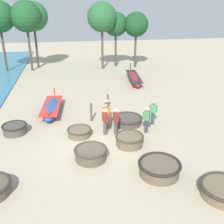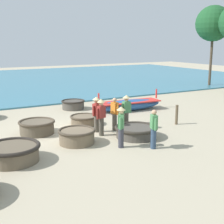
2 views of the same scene
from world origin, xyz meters
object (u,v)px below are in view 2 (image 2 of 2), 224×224
at_px(coracle_nearest, 37,127).
at_px(fisherman_standing_left, 154,128).
at_px(coracle_front_right, 136,131).
at_px(coracle_center, 84,120).
at_px(fisherman_standing_right, 121,124).
at_px(fisherman_with_hat, 126,110).
at_px(mooring_post_inland, 126,112).
at_px(coracle_far_right, 73,104).
at_px(long_boat_green_hull, 129,105).
at_px(tree_rightmost, 213,24).
at_px(coracle_far_left, 77,136).
at_px(fisherman_hauling, 115,113).
at_px(coracle_front_left, 12,152).
at_px(fisherman_crouching, 96,112).
at_px(mooring_post_shoreline, 177,115).
at_px(fisherman_by_coracle, 101,115).

relative_size(coracle_nearest, fisherman_standing_left, 1.06).
distance_m(coracle_nearest, coracle_front_right, 4.53).
xyz_separation_m(coracle_center, fisherman_standing_right, (3.97, -0.19, 0.70)).
bearing_deg(fisherman_with_hat, mooring_post_inland, 149.03).
distance_m(coracle_far_right, fisherman_standing_right, 7.86).
relative_size(long_boat_green_hull, fisherman_standing_right, 2.63).
height_order(coracle_center, mooring_post_inland, mooring_post_inland).
bearing_deg(tree_rightmost, fisherman_standing_left, -52.53).
bearing_deg(fisherman_standing_left, coracle_far_left, -130.89).
bearing_deg(fisherman_hauling, coracle_far_right, 178.51).
xyz_separation_m(coracle_center, long_boat_green_hull, (-1.74, 3.79, 0.09)).
bearing_deg(tree_rightmost, coracle_front_left, -62.87).
relative_size(fisherman_hauling, fisherman_standing_right, 0.94).
xyz_separation_m(fisherman_crouching, fisherman_with_hat, (0.27, 1.46, 0.00)).
xyz_separation_m(fisherman_with_hat, tree_rightmost, (-8.97, 14.94, 4.80)).
xyz_separation_m(coracle_front_left, coracle_center, (-3.40, 4.27, -0.08)).
xyz_separation_m(coracle_front_left, tree_rightmost, (-10.57, 20.64, 5.42)).
distance_m(coracle_front_right, fisherman_hauling, 1.55).
xyz_separation_m(coracle_far_left, mooring_post_shoreline, (-0.35, 5.64, 0.17)).
bearing_deg(fisherman_hauling, mooring_post_inland, 125.63).
relative_size(coracle_nearest, mooring_post_shoreline, 1.65).
xyz_separation_m(coracle_center, mooring_post_shoreline, (2.29, 4.13, 0.24)).
distance_m(fisherman_crouching, mooring_post_shoreline, 4.27).
xyz_separation_m(coracle_front_right, fisherman_hauling, (-1.42, -0.28, 0.56)).
xyz_separation_m(mooring_post_inland, tree_rightmost, (-8.06, 14.40, 5.15)).
xyz_separation_m(coracle_center, fisherman_standing_left, (4.70, 0.87, 0.58)).
distance_m(fisherman_standing_left, tree_rightmost, 20.14).
relative_size(coracle_nearest, coracle_front_right, 0.88).
bearing_deg(fisherman_standing_right, coracle_far_left, -135.16).
height_order(fisherman_crouching, mooring_post_inland, fisherman_crouching).
bearing_deg(fisherman_standing_right, coracle_front_right, 123.54).
distance_m(fisherman_standing_left, fisherman_standing_right, 1.28).
bearing_deg(coracle_front_left, coracle_center, 128.48).
height_order(coracle_far_left, fisherman_standing_left, fisherman_standing_left).
height_order(fisherman_by_coracle, fisherman_with_hat, same).
bearing_deg(mooring_post_shoreline, fisherman_crouching, -100.43).
distance_m(fisherman_crouching, fisherman_with_hat, 1.49).
bearing_deg(coracle_nearest, coracle_far_left, 25.18).
relative_size(coracle_front_left, coracle_far_left, 1.25).
relative_size(coracle_front_right, mooring_post_shoreline, 1.89).
distance_m(coracle_far_right, coracle_front_right, 6.89).
distance_m(fisherman_standing_right, mooring_post_inland, 3.79).
height_order(coracle_front_right, fisherman_crouching, fisherman_crouching).
bearing_deg(fisherman_with_hat, fisherman_hauling, -98.83).
bearing_deg(mooring_post_shoreline, fisherman_standing_right, -68.65).
height_order(coracle_front_right, mooring_post_shoreline, mooring_post_shoreline).
relative_size(fisherman_with_hat, mooring_post_shoreline, 1.66).
xyz_separation_m(mooring_post_inland, mooring_post_shoreline, (1.41, 2.16, -0.11)).
bearing_deg(fisherman_by_coracle, tree_rightmost, 119.49).
distance_m(coracle_front_left, fisherman_standing_left, 5.33).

